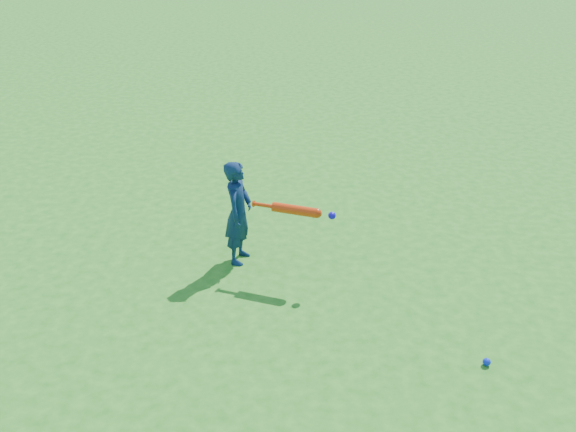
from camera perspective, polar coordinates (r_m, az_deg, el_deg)
The scene contains 4 objects.
ground at distance 5.93m, azimuth -8.20°, elevation -6.57°, with size 80.00×80.00×0.00m, color #22731B.
child at distance 6.11m, azimuth -4.43°, elevation 0.31°, with size 0.38×0.25×1.04m, color #0E2245.
ground_ball_blue at distance 5.24m, azimuth 17.25°, elevation -12.29°, with size 0.06×0.06×0.06m, color #0D26DD.
bat_swing at distance 5.81m, azimuth 0.94°, elevation 0.49°, with size 0.77×0.27×0.09m.
Camera 1 is at (1.10, -4.85, 3.22)m, focal length 40.00 mm.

